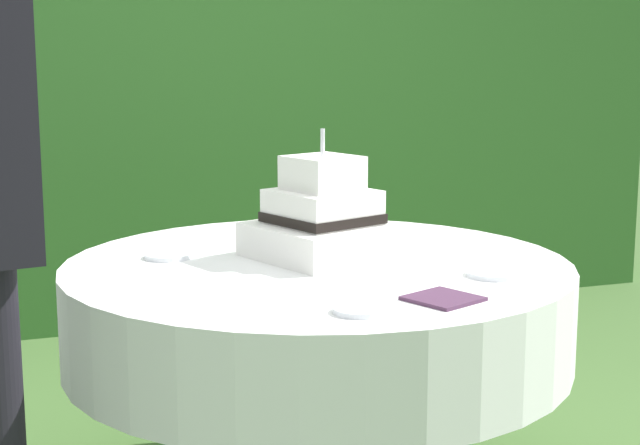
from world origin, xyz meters
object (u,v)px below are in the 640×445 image
(wedding_cake, at_px, (323,220))
(serving_plate_far, at_px, (494,274))
(napkin_stack, at_px, (443,299))
(serving_plate_left, at_px, (168,256))
(cake_table, at_px, (317,310))
(serving_plate_near, at_px, (360,310))

(wedding_cake, relative_size, serving_plate_far, 3.18)
(wedding_cake, bearing_deg, napkin_stack, -79.85)
(serving_plate_far, bearing_deg, wedding_cake, 131.65)
(serving_plate_far, distance_m, serving_plate_left, 0.86)
(cake_table, relative_size, serving_plate_left, 10.43)
(serving_plate_left, height_order, napkin_stack, serving_plate_left)
(serving_plate_near, xyz_separation_m, serving_plate_left, (-0.28, 0.69, 0.00))
(serving_plate_near, distance_m, serving_plate_left, 0.74)
(cake_table, distance_m, wedding_cake, 0.24)
(wedding_cake, distance_m, serving_plate_near, 0.58)
(serving_plate_left, bearing_deg, serving_plate_near, -67.94)
(wedding_cake, height_order, serving_plate_near, wedding_cake)
(cake_table, xyz_separation_m, serving_plate_near, (-0.08, -0.50, 0.14))
(cake_table, bearing_deg, serving_plate_left, 153.07)
(cake_table, distance_m, serving_plate_far, 0.49)
(wedding_cake, xyz_separation_m, serving_plate_far, (0.32, -0.36, -0.09))
(cake_table, relative_size, serving_plate_near, 11.56)
(cake_table, relative_size, napkin_stack, 9.47)
(wedding_cake, height_order, serving_plate_left, wedding_cake)
(serving_plate_left, distance_m, napkin_stack, 0.82)
(cake_table, xyz_separation_m, serving_plate_left, (-0.36, 0.18, 0.14))
(serving_plate_left, bearing_deg, cake_table, -26.93)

